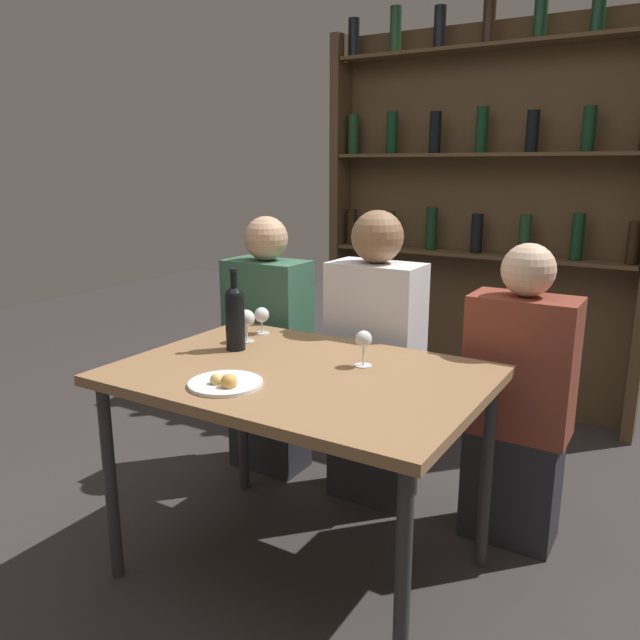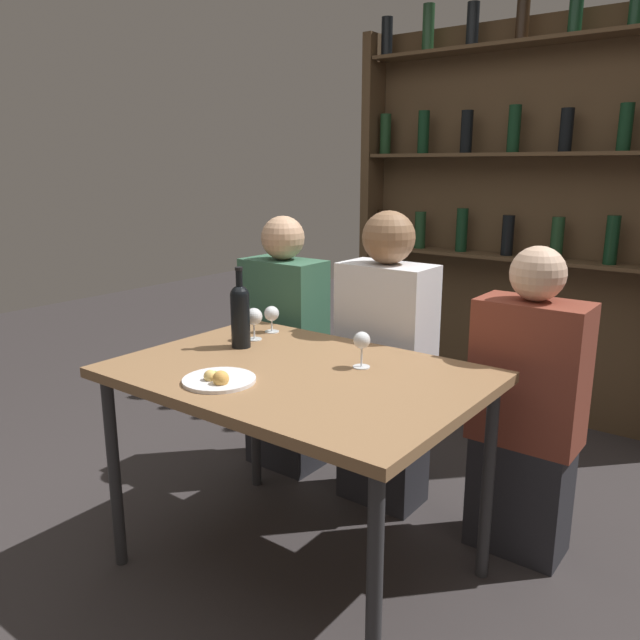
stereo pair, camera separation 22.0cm
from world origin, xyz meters
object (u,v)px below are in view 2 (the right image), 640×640
Objects in this scene: wine_bottle at (240,313)px; seated_person_center at (385,369)px; wine_glass_1 at (272,315)px; seated_person_left at (285,352)px; wine_glass_2 at (254,318)px; wine_glass_0 at (362,342)px; food_plate_0 at (218,379)px; seated_person_right at (526,414)px.

seated_person_center reaches higher than wine_bottle.
wine_glass_1 is 0.09× the size of seated_person_left.
wine_glass_0 is at bearing -3.94° from wine_glass_2.
seated_person_left reaches higher than wine_bottle.
wine_glass_0 is 0.59m from wine_glass_1.
wine_glass_2 is 0.10× the size of seated_person_center.
seated_person_center reaches higher than wine_glass_0.
seated_person_center is (0.57, 0.00, 0.03)m from seated_person_left.
wine_glass_0 is 0.10× the size of seated_person_left.
seated_person_center is at bearing 50.54° from wine_glass_2.
wine_glass_1 is 0.86× the size of wine_glass_2.
wine_bottle is 0.43m from food_plate_0.
wine_glass_2 is 1.11m from seated_person_right.
food_plate_0 is (0.23, -0.34, -0.12)m from wine_bottle.
wine_glass_0 is at bearing -16.72° from wine_glass_1.
wine_bottle is 2.43× the size of wine_glass_0.
food_plate_0 is (0.26, -0.45, -0.08)m from wine_glass_2.
seated_person_right reaches higher than wine_glass_1.
wine_glass_0 is 0.54× the size of food_plate_0.
food_plate_0 is 0.20× the size of seated_person_right.
seated_person_right is (0.61, 0.00, -0.06)m from seated_person_center.
seated_person_center reaches higher than wine_glass_2.
seated_person_right reaches higher than wine_glass_2.
wine_bottle is at bearing -74.07° from wine_glass_2.
wine_glass_2 is (-0.54, 0.04, -0.00)m from wine_glass_0.
wine_bottle is at bearing -77.62° from wine_glass_1.
seated_person_center is (-0.18, 0.47, -0.26)m from wine_glass_0.
food_plate_0 is 0.19× the size of seated_person_center.
wine_glass_2 reaches higher than wine_glass_0.
wine_glass_1 is at bearing -163.13° from seated_person_right.
seated_person_left is (-0.24, 0.54, -0.33)m from wine_bottle.
wine_glass_1 is at bearing -141.47° from seated_person_center.
seated_person_left is at bearing -180.00° from seated_person_center.
wine_bottle is at bearing -172.20° from wine_glass_0.
food_plate_0 is at bearing -96.39° from seated_person_center.
seated_person_right is at bearing 0.00° from seated_person_left.
wine_glass_0 is at bearing -32.05° from seated_person_left.
wine_bottle reaches higher than wine_glass_1.
seated_person_left is (-0.47, 0.88, -0.21)m from food_plate_0.
seated_person_center is at bearing 58.89° from wine_bottle.
wine_glass_0 is 0.11× the size of seated_person_right.
seated_person_left is 0.57m from seated_person_center.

